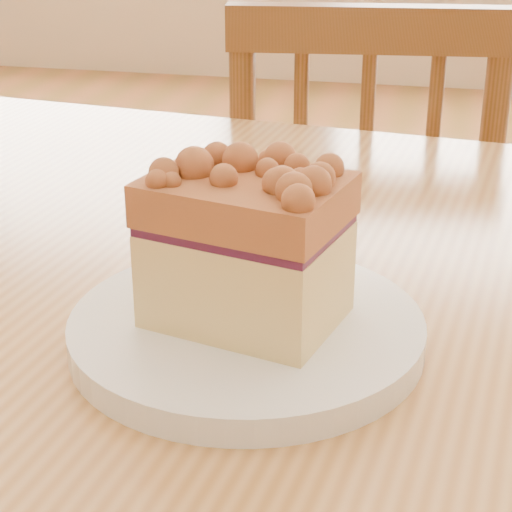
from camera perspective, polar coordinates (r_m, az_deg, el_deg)
The scene contains 4 objects.
cafe_table_main at distance 0.79m, azimuth -4.16°, elevation -6.13°, with size 1.36×0.99×0.75m.
cafe_chair_main at distance 1.42m, azimuth 6.47°, elevation -1.08°, with size 0.45×0.45×0.90m.
plate at distance 0.61m, azimuth -0.62°, elevation -4.88°, with size 0.24×0.24×0.02m.
cake_slice at distance 0.58m, azimuth -0.54°, elevation 1.01°, with size 0.15×0.12×0.12m.
Camera 1 is at (0.07, -0.60, 1.05)m, focal length 62.00 mm.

